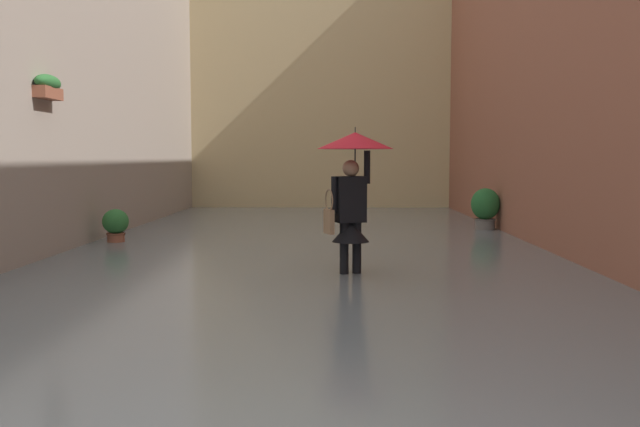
{
  "coord_description": "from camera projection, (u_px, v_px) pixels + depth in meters",
  "views": [
    {
      "loc": [
        -0.46,
        2.54,
        1.68
      ],
      "look_at": [
        -0.27,
        -6.48,
        0.96
      ],
      "focal_mm": 39.7,
      "sensor_mm": 36.0,
      "label": 1
    }
  ],
  "objects": [
    {
      "name": "person_wading",
      "position": [
        353.0,
        174.0,
        9.34
      ],
      "size": [
        1.02,
        1.02,
        2.08
      ],
      "color": "#4C4233",
      "rests_on": "ground_plane"
    },
    {
      "name": "building_facade_far",
      "position": [
        321.0,
        19.0,
        22.35
      ],
      "size": [
        11.57,
        1.8,
        12.08
      ],
      "primitive_type": "cube",
      "color": "tan",
      "rests_on": "ground_plane"
    },
    {
      "name": "potted_plant_mid_left",
      "position": [
        485.0,
        209.0,
        15.18
      ],
      "size": [
        0.61,
        0.61,
        1.02
      ],
      "color": "#66605B",
      "rests_on": "ground_plane"
    },
    {
      "name": "flood_water",
      "position": [
        309.0,
        250.0,
        12.3
      ],
      "size": [
        8.77,
        25.32,
        0.13
      ],
      "primitive_type": "cube",
      "color": "slate",
      "rests_on": "ground_plane"
    },
    {
      "name": "ground_plane",
      "position": [
        309.0,
        254.0,
        12.3
      ],
      "size": [
        60.0,
        60.0,
        0.0
      ],
      "primitive_type": "plane",
      "color": "gray"
    },
    {
      "name": "potted_plant_far_right",
      "position": [
        116.0,
        226.0,
        12.95
      ],
      "size": [
        0.48,
        0.48,
        0.73
      ],
      "color": "#9E563D",
      "rests_on": "ground_plane"
    }
  ]
}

